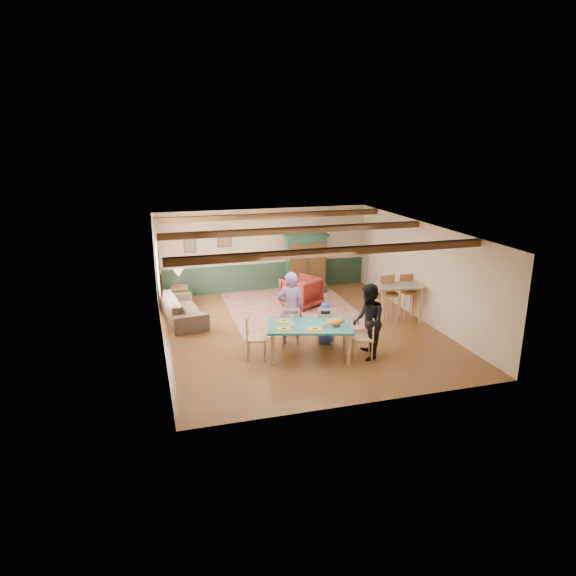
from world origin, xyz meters
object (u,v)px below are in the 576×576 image
object	(u,v)px
dining_chair_end_right	(363,337)
table_lamp	(179,278)
counter_table	(398,303)
bar_stool_right	(408,297)
person_man	(291,308)
dining_chair_far_left	(291,325)
dining_chair_end_left	(256,337)
end_table	(180,296)
person_child	(325,323)
armoire	(306,264)
sofa	(183,308)
person_woman	(368,322)
bar_stool_left	(390,299)
armchair	(301,292)
cat	(336,323)
dining_table	(310,341)
dining_chair_far_right	(326,325)

from	to	relation	value
dining_chair_end_right	table_lamp	world-z (taller)	table_lamp
counter_table	table_lamp	bearing A→B (deg)	152.01
bar_stool_right	person_man	bearing A→B (deg)	-161.07
dining_chair_far_left	dining_chair_end_left	xyz separation A→B (m)	(-0.97, -0.52, 0.00)
dining_chair_end_right	end_table	distance (m)	6.26
person_man	person_child	size ratio (longest dim) A/B	1.72
armoire	sofa	distance (m)	4.43
dining_chair_end_left	counter_table	world-z (taller)	counter_table
person_woman	bar_stool_left	world-z (taller)	person_woman
person_man	armchair	world-z (taller)	person_man
bar_stool_left	table_lamp	bearing A→B (deg)	149.50
armchair	dining_chair_end_left	bearing A→B (deg)	25.46
table_lamp	cat	bearing A→B (deg)	-58.20
cat	dining_table	bearing A→B (deg)	169.70
dining_chair_far_left	bar_stool_left	bearing A→B (deg)	-148.76
person_child	end_table	bearing A→B (deg)	-35.83
dining_table	armoire	size ratio (longest dim) A/B	0.98
bar_stool_right	person_woman	bearing A→B (deg)	-130.81
person_woman	end_table	bearing A→B (deg)	-127.28
dining_chair_end_left	armoire	world-z (taller)	armoire
dining_chair_end_left	bar_stool_right	bearing A→B (deg)	-55.90
person_woman	armchair	size ratio (longest dim) A/B	1.76
armoire	person_woman	bearing A→B (deg)	-87.97
dining_chair_far_right	bar_stool_left	size ratio (longest dim) A/B	0.79
counter_table	bar_stool_right	world-z (taller)	bar_stool_right
person_woman	armchair	bearing A→B (deg)	-159.53
dining_chair_end_right	counter_table	xyz separation A→B (m)	(1.96, 2.02, 0.01)
dining_table	person_man	size ratio (longest dim) A/B	1.04
dining_table	table_lamp	distance (m)	5.37
dining_chair_end_right	table_lamp	xyz separation A→B (m)	(-3.72, 5.04, 0.36)
end_table	bar_stool_right	bearing A→B (deg)	-24.77
armoire	sofa	bearing A→B (deg)	-154.22
dining_chair_end_left	table_lamp	bearing A→B (deg)	33.14
person_woman	person_child	xyz separation A→B (m)	(-0.64, 1.06, -0.34)
dining_chair_end_left	armoire	bearing A→B (deg)	-14.43
dining_chair_far_left	dining_chair_far_right	bearing A→B (deg)	180.00
bar_stool_right	cat	bearing A→B (deg)	-140.03
dining_chair_far_left	person_child	size ratio (longest dim) A/B	0.95
armchair	table_lamp	world-z (taller)	table_lamp
person_woman	counter_table	size ratio (longest dim) A/B	1.41
person_woman	end_table	distance (m)	6.37
person_child	table_lamp	bearing A→B (deg)	-35.83
dining_chair_far_left	sofa	xyz separation A→B (m)	(-2.37, 2.54, -0.16)
person_man	bar_stool_left	size ratio (longest dim) A/B	1.44
dining_table	counter_table	distance (m)	3.56
dining_chair_end_right	table_lamp	size ratio (longest dim) A/B	1.85
dining_chair_end_left	dining_table	bearing A→B (deg)	-90.00
person_woman	table_lamp	bearing A→B (deg)	-127.28
dining_chair_far_right	person_woman	size ratio (longest dim) A/B	0.58
sofa	person_man	bearing A→B (deg)	-142.52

